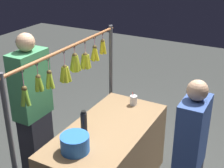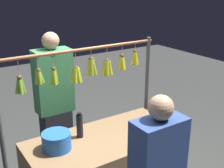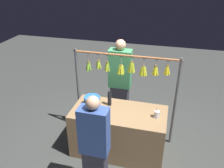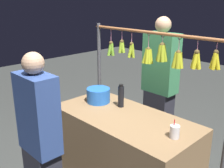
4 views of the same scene
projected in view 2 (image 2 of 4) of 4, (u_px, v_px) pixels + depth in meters
name	position (u px, v px, depth m)	size (l,w,h in m)	color
display_rack	(85.00, 87.00, 3.11)	(1.79, 0.12, 1.64)	#4C4C51
water_bottle	(80.00, 126.00, 2.86)	(0.06, 0.06, 0.25)	black
blue_bucket	(57.00, 141.00, 2.67)	(0.26, 0.26, 0.16)	blue
drink_cup	(153.00, 118.00, 3.16)	(0.08, 0.08, 0.16)	silver
vendor_person	(55.00, 108.00, 3.43)	(0.41, 0.22, 1.74)	#2D2D38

